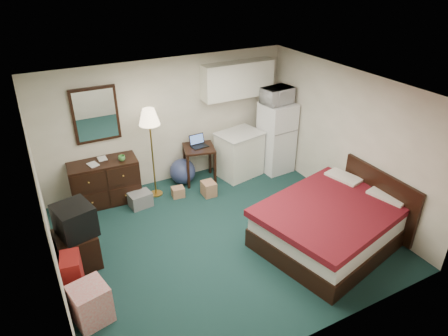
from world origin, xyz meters
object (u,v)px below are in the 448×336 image
kitchen_counter (239,155)px  suitcase (73,276)px  bed (331,225)px  desk (199,164)px  fridge (276,137)px  floor_lamp (152,154)px  dresser (105,182)px  tv_stand (77,249)px

kitchen_counter → suitcase: size_ratio=1.45×
kitchen_counter → bed: bearing=-97.6°
desk → fridge: bearing=4.6°
floor_lamp → kitchen_counter: floor_lamp is taller
kitchen_counter → suitcase: kitchen_counter is taller
dresser → kitchen_counter: kitchen_counter is taller
floor_lamp → tv_stand: floor_lamp is taller
floor_lamp → desk: bearing=5.6°
kitchen_counter → bed: size_ratio=0.42×
tv_stand → suitcase: (-0.15, -0.60, 0.04)m
fridge → kitchen_counter: bearing=165.8°
bed → tv_stand: bearing=146.3°
desk → floor_lamp: bearing=-159.2°
bed → kitchen_counter: bearing=80.0°
bed → floor_lamp: bearing=112.7°
dresser → tv_stand: bearing=-113.1°
desk → fridge: fridge is taller
bed → tv_stand: 3.93m
desk → kitchen_counter: kitchen_counter is taller
bed → suitcase: bed is taller
bed → tv_stand: size_ratio=3.60×
floor_lamp → suitcase: 2.76m
dresser → suitcase: dresser is taller
desk → kitchen_counter: size_ratio=0.82×
kitchen_counter → tv_stand: kitchen_counter is taller
floor_lamp → fridge: bearing=-4.5°
kitchen_counter → suitcase: bearing=-163.4°
dresser → floor_lamp: (0.89, -0.19, 0.46)m
dresser → tv_stand: 1.76m
floor_lamp → kitchen_counter: size_ratio=1.91×
floor_lamp → fridge: floor_lamp is taller
dresser → suitcase: size_ratio=1.93×
dresser → desk: bearing=1.0°
floor_lamp → suitcase: size_ratio=2.77×
dresser → suitcase: 2.37m
fridge → tv_stand: 4.51m
desk → tv_stand: bearing=-136.1°
bed → fridge: bearing=62.2°
desk → suitcase: desk is taller
desk → bed: (1.00, -2.84, -0.03)m
dresser → suitcase: (-0.94, -2.17, -0.10)m
desk → kitchen_counter: 0.86m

